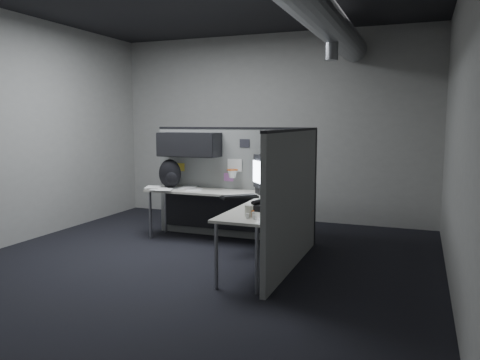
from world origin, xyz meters
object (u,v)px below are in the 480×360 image
at_px(desk, 233,204).
at_px(keyboard, 239,197).
at_px(monitor, 275,174).
at_px(phone, 263,206).
at_px(backpack, 170,174).

bearing_deg(desk, keyboard, -48.69).
relative_size(monitor, phone, 2.41).
bearing_deg(keyboard, backpack, 160.38).
height_order(desk, backpack, backpack).
height_order(keyboard, backpack, backpack).
relative_size(keyboard, phone, 1.70).
distance_m(desk, backpack, 1.21).
height_order(desk, monitor, monitor).
xyz_separation_m(monitor, backpack, (-1.64, 0.04, -0.07)).
distance_m(monitor, backpack, 1.64).
bearing_deg(monitor, keyboard, -120.46).
xyz_separation_m(desk, keyboard, (0.17, -0.19, 0.14)).
xyz_separation_m(desk, phone, (0.70, -0.85, 0.16)).
bearing_deg(backpack, keyboard, -40.22).
relative_size(desk, backpack, 5.42).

